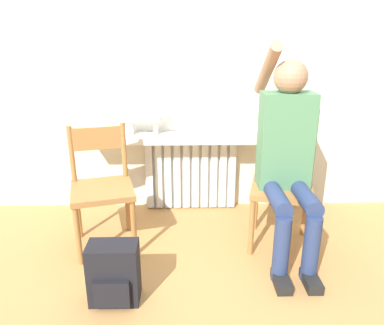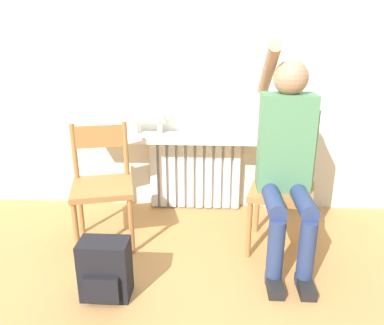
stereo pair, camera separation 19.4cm
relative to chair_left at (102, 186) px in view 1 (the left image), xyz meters
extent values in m
plane|color=#B27F47|center=(0.62, -0.57, -0.45)|extent=(12.00, 12.00, 0.00)
cube|color=beige|center=(0.62, 0.66, 0.90)|extent=(7.00, 0.06, 2.70)
cube|color=silver|center=(0.62, 0.60, -0.13)|extent=(0.77, 0.05, 0.62)
cube|color=silver|center=(0.28, 0.55, -0.13)|extent=(0.05, 0.03, 0.60)
cube|color=silver|center=(0.35, 0.55, -0.13)|extent=(0.05, 0.03, 0.60)
cube|color=silver|center=(0.43, 0.55, -0.13)|extent=(0.05, 0.03, 0.60)
cube|color=silver|center=(0.51, 0.55, -0.13)|extent=(0.05, 0.03, 0.60)
cube|color=silver|center=(0.59, 0.55, -0.13)|extent=(0.05, 0.03, 0.60)
cube|color=silver|center=(0.66, 0.55, -0.13)|extent=(0.05, 0.03, 0.60)
cube|color=silver|center=(0.74, 0.55, -0.13)|extent=(0.05, 0.03, 0.60)
cube|color=silver|center=(0.82, 0.55, -0.13)|extent=(0.05, 0.03, 0.60)
cube|color=silver|center=(0.89, 0.55, -0.13)|extent=(0.05, 0.03, 0.60)
cube|color=silver|center=(0.97, 0.55, -0.13)|extent=(0.05, 0.03, 0.60)
cube|color=silver|center=(0.62, 0.50, 0.20)|extent=(1.67, 0.26, 0.05)
cube|color=white|center=(0.62, 0.63, 0.80)|extent=(1.61, 0.01, 1.15)
cube|color=#9E6B38|center=(0.01, -0.04, -0.02)|extent=(0.50, 0.50, 0.04)
cylinder|color=#9E6B38|center=(-0.12, -0.26, -0.24)|extent=(0.04, 0.04, 0.41)
cylinder|color=#9E6B38|center=(0.23, -0.17, -0.24)|extent=(0.04, 0.04, 0.41)
cylinder|color=#9E6B38|center=(-0.21, 0.09, -0.24)|extent=(0.04, 0.04, 0.41)
cylinder|color=#9E6B38|center=(0.14, 0.18, -0.24)|extent=(0.04, 0.04, 0.41)
cylinder|color=#9E6B38|center=(-0.21, 0.09, 0.20)|extent=(0.04, 0.04, 0.40)
cylinder|color=#9E6B38|center=(0.14, 0.18, 0.20)|extent=(0.04, 0.04, 0.40)
cube|color=#9E6B38|center=(-0.04, 0.14, 0.30)|extent=(0.36, 0.12, 0.16)
cube|color=#9E6B38|center=(1.24, -0.04, -0.02)|extent=(0.50, 0.50, 0.04)
cylinder|color=#9E6B38|center=(1.02, -0.17, -0.24)|extent=(0.04, 0.04, 0.41)
cylinder|color=#9E6B38|center=(1.37, -0.26, -0.24)|extent=(0.04, 0.04, 0.41)
cylinder|color=#9E6B38|center=(1.11, 0.18, -0.24)|extent=(0.04, 0.04, 0.41)
cylinder|color=#9E6B38|center=(1.46, 0.09, -0.24)|extent=(0.04, 0.04, 0.41)
cylinder|color=#9E6B38|center=(1.11, 0.18, 0.20)|extent=(0.04, 0.04, 0.40)
cylinder|color=#9E6B38|center=(1.46, 0.09, 0.20)|extent=(0.04, 0.04, 0.40)
cube|color=#9E6B38|center=(1.28, 0.14, 0.30)|extent=(0.36, 0.12, 0.16)
cylinder|color=navy|center=(1.15, -0.23, 0.02)|extent=(0.11, 0.43, 0.11)
cylinder|color=navy|center=(1.33, -0.23, 0.02)|extent=(0.11, 0.43, 0.11)
cylinder|color=navy|center=(1.15, -0.45, -0.23)|extent=(0.10, 0.10, 0.43)
cylinder|color=navy|center=(1.33, -0.45, -0.23)|extent=(0.10, 0.10, 0.43)
cube|color=black|center=(1.15, -0.51, -0.42)|extent=(0.09, 0.20, 0.06)
cube|color=black|center=(1.33, -0.51, -0.42)|extent=(0.09, 0.20, 0.06)
cube|color=#4C7F56|center=(1.24, -0.02, 0.32)|extent=(0.34, 0.20, 0.64)
sphere|color=#A87A5B|center=(1.24, -0.02, 0.73)|extent=(0.22, 0.22, 0.22)
cylinder|color=#A87A5B|center=(1.12, 0.12, 0.77)|extent=(0.08, 0.50, 0.38)
cylinder|color=#4C7F56|center=(1.39, -0.06, 0.29)|extent=(0.08, 0.08, 0.51)
cylinder|color=silver|center=(0.25, 0.52, 0.37)|extent=(0.27, 0.12, 0.12)
sphere|color=silver|center=(0.42, 0.52, 0.39)|extent=(0.10, 0.10, 0.10)
cone|color=silver|center=(0.42, 0.49, 0.43)|extent=(0.04, 0.04, 0.04)
cone|color=silver|center=(0.42, 0.54, 0.43)|extent=(0.04, 0.04, 0.04)
cylinder|color=silver|center=(0.35, 0.49, 0.27)|extent=(0.03, 0.03, 0.08)
cylinder|color=silver|center=(0.35, 0.55, 0.27)|extent=(0.03, 0.03, 0.08)
cylinder|color=silver|center=(0.15, 0.49, 0.27)|extent=(0.03, 0.03, 0.08)
cylinder|color=silver|center=(0.15, 0.55, 0.27)|extent=(0.03, 0.03, 0.08)
cylinder|color=silver|center=(0.07, 0.52, 0.40)|extent=(0.18, 0.03, 0.12)
cube|color=black|center=(0.17, -0.61, -0.27)|extent=(0.28, 0.17, 0.35)
cube|color=black|center=(0.17, -0.71, -0.34)|extent=(0.19, 0.03, 0.16)
camera|label=1|loc=(0.57, -2.38, 1.00)|focal=35.00mm
camera|label=2|loc=(0.76, -2.38, 1.00)|focal=35.00mm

